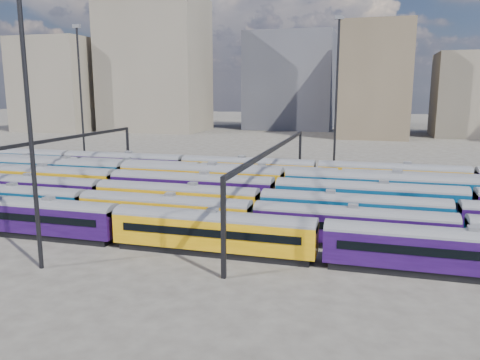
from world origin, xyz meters
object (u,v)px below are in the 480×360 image
(rake_2, at_px, (101,192))
(mast_2, at_px, (27,95))
(rake_1, at_px, (164,209))
(rake_0, at_px, (31,213))

(rake_2, xyz_separation_m, mast_2, (4.92, -17.00, 11.48))
(mast_2, bearing_deg, rake_1, 65.30)
(rake_1, distance_m, mast_2, 17.56)
(rake_2, distance_m, mast_2, 21.10)
(mast_2, bearing_deg, rake_0, 132.67)
(rake_1, height_order, mast_2, mast_2)
(rake_1, bearing_deg, rake_2, 154.42)
(rake_0, xyz_separation_m, rake_1, (11.97, 5.00, -0.03))
(rake_0, bearing_deg, rake_2, 81.31)
(rake_1, relative_size, rake_2, 0.80)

